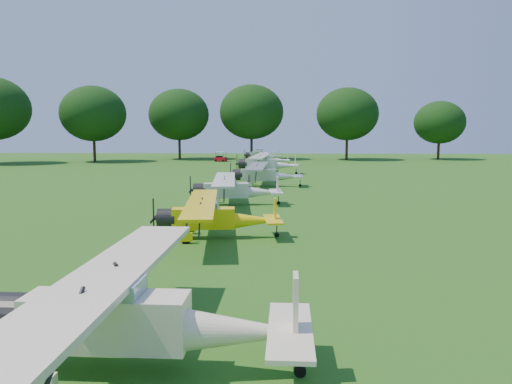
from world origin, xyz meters
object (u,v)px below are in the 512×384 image
(aircraft_4, at_px, (264,173))
(aircraft_5, at_px, (265,162))
(aircraft_6, at_px, (267,158))
(aircraft_3, at_px, (233,188))
(golf_cart, at_px, (220,158))
(aircraft_2, at_px, (213,215))
(aircraft_1, at_px, (132,313))
(aircraft_7, at_px, (261,154))

(aircraft_4, relative_size, aircraft_5, 0.90)
(aircraft_4, xyz_separation_m, aircraft_6, (-0.52, 25.61, -0.07))
(aircraft_3, distance_m, aircraft_6, 36.96)
(golf_cart, bearing_deg, aircraft_2, -64.21)
(aircraft_3, bearing_deg, aircraft_2, -94.74)
(aircraft_1, distance_m, aircraft_6, 60.17)
(aircraft_2, bearing_deg, aircraft_7, 83.83)
(aircraft_6, bearing_deg, aircraft_5, -88.85)
(aircraft_4, relative_size, aircraft_7, 1.06)
(aircraft_1, xyz_separation_m, aircraft_7, (-0.35, 71.92, -0.13))
(aircraft_3, xyz_separation_m, aircraft_4, (1.64, 11.33, 0.06))
(aircraft_2, xyz_separation_m, aircraft_5, (1.21, 34.82, 0.23))
(golf_cart, bearing_deg, aircraft_3, -62.88)
(aircraft_2, distance_m, aircraft_5, 34.84)
(aircraft_5, distance_m, aircraft_6, 12.53)
(aircraft_2, relative_size, aircraft_4, 0.91)
(aircraft_6, distance_m, aircraft_7, 11.82)
(aircraft_1, distance_m, aircraft_5, 47.65)
(aircraft_1, distance_m, aircraft_7, 71.92)
(aircraft_5, relative_size, golf_cart, 5.42)
(aircraft_4, distance_m, aircraft_6, 25.61)
(aircraft_4, bearing_deg, aircraft_7, 93.61)
(aircraft_3, distance_m, aircraft_7, 48.70)
(aircraft_4, bearing_deg, aircraft_5, 92.31)
(aircraft_2, bearing_deg, aircraft_4, 79.59)
(aircraft_4, height_order, aircraft_5, aircraft_5)
(aircraft_5, xyz_separation_m, aircraft_6, (-0.20, 12.53, -0.20))
(aircraft_3, height_order, golf_cart, aircraft_3)
(aircraft_7, bearing_deg, aircraft_3, -89.09)
(aircraft_6, bearing_deg, aircraft_2, -91.00)
(aircraft_4, height_order, aircraft_7, aircraft_4)
(aircraft_1, bearing_deg, aircraft_5, 89.24)
(aircraft_3, relative_size, aircraft_6, 1.02)
(aircraft_6, height_order, golf_cart, aircraft_6)
(aircraft_3, height_order, aircraft_7, aircraft_3)
(aircraft_5, xyz_separation_m, aircraft_7, (-1.44, 24.28, -0.19))
(aircraft_7, height_order, golf_cart, aircraft_7)
(aircraft_4, relative_size, aircraft_6, 1.07)
(aircraft_1, xyz_separation_m, aircraft_5, (1.09, 47.63, 0.06))
(aircraft_3, xyz_separation_m, aircraft_7, (-0.11, 48.70, -0.00))
(aircraft_4, bearing_deg, golf_cart, 103.94)
(aircraft_5, height_order, aircraft_7, aircraft_5)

